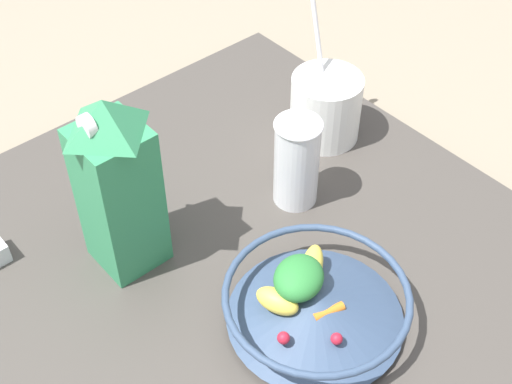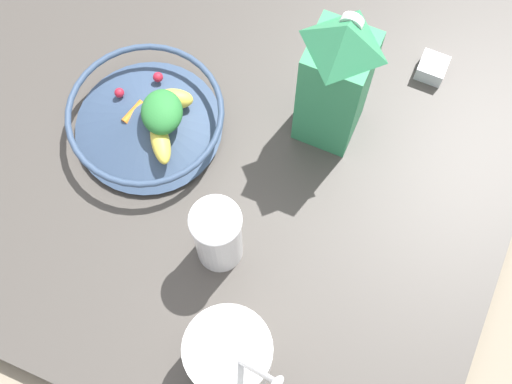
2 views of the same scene
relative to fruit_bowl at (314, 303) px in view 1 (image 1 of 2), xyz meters
The scene contains 6 objects.
ground_plane 0.14m from the fruit_bowl, 145.61° to the right, with size 6.00×6.00×0.00m, color gray.
countertop 0.13m from the fruit_bowl, 145.61° to the right, with size 0.96×0.96×0.03m.
fruit_bowl is the anchor object (origin of this frame).
milk_carton 0.30m from the fruit_bowl, 154.91° to the right, with size 0.09×0.09×0.28m.
yogurt_tub 0.39m from the fruit_bowl, 133.14° to the left, with size 0.14×0.12×0.24m.
drinking_cup 0.24m from the fruit_bowl, 142.79° to the left, with size 0.07×0.07×0.15m.
Camera 1 is at (0.47, -0.35, 0.82)m, focal length 50.00 mm.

